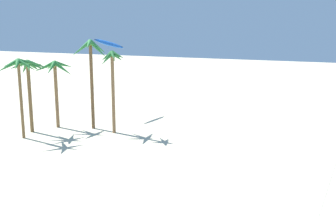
{
  "coord_description": "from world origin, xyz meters",
  "views": [
    {
      "loc": [
        11.85,
        2.58,
        12.82
      ],
      "look_at": [
        2.03,
        24.9,
        7.76
      ],
      "focal_mm": 43.43,
      "sensor_mm": 36.0,
      "label": 1
    }
  ],
  "objects_px": {
    "palm_tree_1": "(55,74)",
    "palm_tree_3": "(91,58)",
    "palm_tree_4": "(113,68)",
    "palm_tree_0": "(29,73)",
    "palm_tree_2": "(19,71)",
    "flying_kite_0": "(109,44)"
  },
  "relations": [
    {
      "from": "palm_tree_2",
      "to": "flying_kite_0",
      "type": "distance_m",
      "value": 15.76
    },
    {
      "from": "palm_tree_2",
      "to": "palm_tree_4",
      "type": "distance_m",
      "value": 10.33
    },
    {
      "from": "palm_tree_2",
      "to": "palm_tree_0",
      "type": "bearing_deg",
      "value": 112.29
    },
    {
      "from": "palm_tree_4",
      "to": "flying_kite_0",
      "type": "relative_size",
      "value": 0.88
    },
    {
      "from": "flying_kite_0",
      "to": "palm_tree_2",
      "type": "bearing_deg",
      "value": -97.78
    },
    {
      "from": "palm_tree_0",
      "to": "flying_kite_0",
      "type": "bearing_deg",
      "value": 76.29
    },
    {
      "from": "palm_tree_4",
      "to": "flying_kite_0",
      "type": "distance_m",
      "value": 11.32
    },
    {
      "from": "palm_tree_3",
      "to": "palm_tree_2",
      "type": "bearing_deg",
      "value": -124.63
    },
    {
      "from": "palm_tree_0",
      "to": "flying_kite_0",
      "type": "height_order",
      "value": "flying_kite_0"
    },
    {
      "from": "palm_tree_0",
      "to": "palm_tree_2",
      "type": "height_order",
      "value": "palm_tree_2"
    },
    {
      "from": "palm_tree_1",
      "to": "palm_tree_4",
      "type": "xyz_separation_m",
      "value": [
        7.96,
        0.57,
        1.07
      ]
    },
    {
      "from": "palm_tree_4",
      "to": "flying_kite_0",
      "type": "bearing_deg",
      "value": 123.6
    },
    {
      "from": "palm_tree_0",
      "to": "palm_tree_3",
      "type": "relative_size",
      "value": 0.79
    },
    {
      "from": "palm_tree_0",
      "to": "palm_tree_2",
      "type": "bearing_deg",
      "value": -67.71
    },
    {
      "from": "palm_tree_4",
      "to": "palm_tree_2",
      "type": "bearing_deg",
      "value": -143.0
    },
    {
      "from": "palm_tree_4",
      "to": "palm_tree_3",
      "type": "bearing_deg",
      "value": 168.65
    },
    {
      "from": "palm_tree_1",
      "to": "palm_tree_3",
      "type": "height_order",
      "value": "palm_tree_3"
    },
    {
      "from": "palm_tree_4",
      "to": "flying_kite_0",
      "type": "height_order",
      "value": "flying_kite_0"
    },
    {
      "from": "palm_tree_1",
      "to": "palm_tree_2",
      "type": "height_order",
      "value": "palm_tree_2"
    },
    {
      "from": "palm_tree_3",
      "to": "palm_tree_4",
      "type": "relative_size",
      "value": 1.12
    },
    {
      "from": "palm_tree_2",
      "to": "flying_kite_0",
      "type": "relative_size",
      "value": 0.82
    },
    {
      "from": "palm_tree_0",
      "to": "flying_kite_0",
      "type": "xyz_separation_m",
      "value": [
        3.15,
        12.91,
        2.87
      ]
    }
  ]
}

